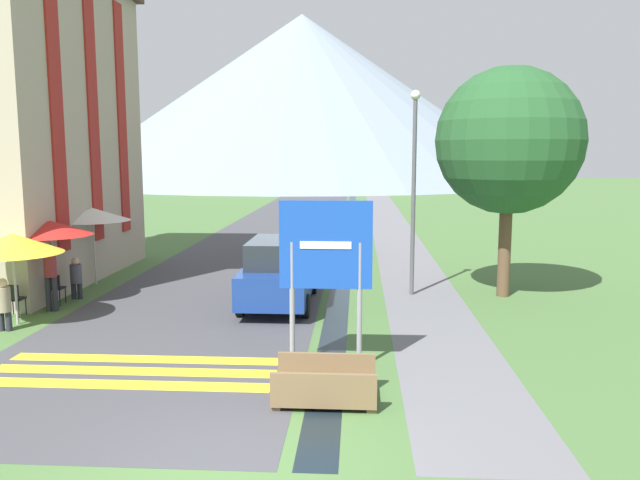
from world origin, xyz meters
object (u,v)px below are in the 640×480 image
parked_car_far (311,230)px  cafe_chair_middle (55,286)px  footbridge (325,387)px  person_standing_terrace (50,273)px  cafe_umbrella_rear_white (93,214)px  hotel_building (8,101)px  cafe_umbrella_front_yellow (12,244)px  person_seated_far (76,276)px  parked_car_near (279,272)px  tree_by_path (509,141)px  streetlamp (414,177)px  cafe_umbrella_middle_red (51,228)px  road_sign (326,260)px  person_seated_near (4,302)px  cafe_chair_near_right (13,297)px  cafe_chair_far_left (63,277)px

parked_car_far → cafe_chair_middle: bearing=-122.9°
footbridge → person_standing_terrace: size_ratio=0.97×
cafe_umbrella_rear_white → person_standing_terrace: 3.56m
hotel_building → parked_car_far: hotel_building is taller
cafe_umbrella_front_yellow → person_seated_far: (0.25, 2.68, -1.31)m
parked_car_near → cafe_umbrella_front_yellow: (-6.08, -2.36, 1.06)m
tree_by_path → footbridge: bearing=-120.6°
tree_by_path → streetlamp: bearing=179.5°
cafe_umbrella_middle_red → person_seated_far: 1.58m
road_sign → person_seated_far: size_ratio=2.68×
cafe_umbrella_middle_red → cafe_umbrella_front_yellow: bearing=-86.9°
person_seated_near → person_standing_terrace: bearing=84.0°
cafe_chair_middle → cafe_umbrella_rear_white: bearing=81.9°
footbridge → person_seated_near: person_seated_near is taller
cafe_umbrella_middle_red → person_standing_terrace: (0.33, -0.80, -1.07)m
person_standing_terrace → person_seated_far: 1.42m
cafe_chair_near_right → cafe_chair_middle: (0.43, 1.30, 0.00)m
cafe_chair_far_left → hotel_building: bearing=141.5°
cafe_chair_middle → tree_by_path: bearing=-0.0°
footbridge → parked_car_near: parked_car_near is taller
cafe_chair_middle → tree_by_path: tree_by_path is taller
parked_car_near → parked_car_far: same height
cafe_umbrella_front_yellow → streetlamp: (9.79, 3.81, 1.45)m
person_standing_terrace → streetlamp: 10.18m
footbridge → cafe_umbrella_rear_white: size_ratio=0.70×
cafe_chair_near_right → tree_by_path: (12.86, 3.15, 3.93)m
cafe_chair_middle → cafe_chair_near_right: bearing=-116.7°
footbridge → cafe_umbrella_middle_red: size_ratio=0.74×
cafe_umbrella_front_yellow → cafe_umbrella_middle_red: cafe_umbrella_middle_red is taller
hotel_building → streetlamp: (12.71, -1.53, -2.31)m
road_sign → cafe_chair_near_right: road_sign is taller
person_seated_far → cafe_umbrella_rear_white: bearing=98.3°
footbridge → cafe_umbrella_rear_white: (-7.72, 8.87, 1.99)m
cafe_chair_far_left → person_seated_far: (0.69, -0.60, 0.15)m
hotel_building → parked_car_far: bearing=34.4°
person_seated_near → cafe_chair_middle: bearing=90.9°
tree_by_path → cafe_umbrella_rear_white: bearing=176.1°
hotel_building → road_sign: bearing=-37.2°
hotel_building → cafe_chair_middle: (2.90, -3.41, -5.22)m
cafe_umbrella_middle_red → person_standing_terrace: size_ratio=1.30×
tree_by_path → cafe_chair_middle: bearing=-171.5°
parked_car_near → cafe_chair_far_left: size_ratio=5.18×
parked_car_far → footbridge: bearing=-84.9°
footbridge → person_seated_near: bearing=154.4°
hotel_building → cafe_chair_far_left: size_ratio=12.47×
road_sign → streetlamp: size_ratio=0.55×
parked_car_near → cafe_umbrella_middle_red: cafe_umbrella_middle_red is taller
cafe_chair_near_right → cafe_umbrella_rear_white: cafe_umbrella_rear_white is taller
cafe_umbrella_front_yellow → cafe_umbrella_rear_white: size_ratio=0.96×
cafe_chair_near_right → tree_by_path: size_ratio=0.13×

